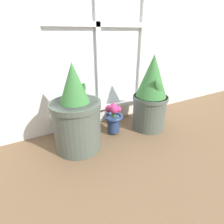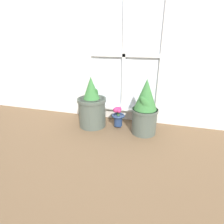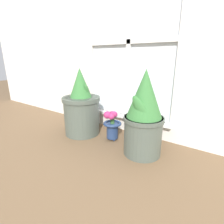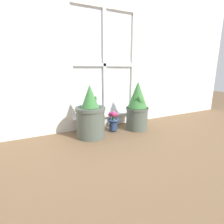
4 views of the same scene
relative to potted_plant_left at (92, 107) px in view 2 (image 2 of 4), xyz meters
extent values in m
plane|color=brown|center=(0.30, -0.21, -0.24)|extent=(10.00, 10.00, 0.00)
cube|color=silver|center=(-1.00, 0.30, 1.01)|extent=(1.80, 0.05, 2.50)
cube|color=silver|center=(0.30, 0.30, -0.16)|extent=(0.80, 0.05, 0.16)
cube|color=white|center=(0.30, 0.31, 0.55)|extent=(0.80, 0.02, 1.27)
cube|color=white|center=(0.30, 0.29, 0.55)|extent=(0.04, 0.02, 1.27)
cube|color=white|center=(0.30, 0.29, 0.55)|extent=(0.80, 0.02, 0.04)
cube|color=white|center=(0.30, 0.26, -0.09)|extent=(0.86, 0.06, 0.02)
cylinder|color=#4C564C|center=(0.00, 0.00, -0.07)|extent=(0.31, 0.31, 0.34)
cylinder|color=#4C564C|center=(0.00, 0.00, 0.08)|extent=(0.33, 0.33, 0.03)
cylinder|color=#38281E|center=(0.00, 0.00, 0.09)|extent=(0.29, 0.29, 0.01)
cone|color=#387538|center=(0.00, 0.00, 0.22)|extent=(0.19, 0.19, 0.25)
ellipsoid|color=#387538|center=(0.06, 0.02, 0.16)|extent=(0.05, 0.10, 0.13)
cylinder|color=#4C564C|center=(0.61, -0.02, -0.10)|extent=(0.26, 0.26, 0.28)
cylinder|color=#4C564C|center=(0.61, -0.02, 0.03)|extent=(0.28, 0.28, 0.03)
cylinder|color=#38281E|center=(0.61, -0.02, 0.04)|extent=(0.24, 0.24, 0.01)
cone|color=#387538|center=(0.61, -0.02, 0.20)|extent=(0.24, 0.24, 0.32)
ellipsoid|color=#387538|center=(0.62, -0.10, 0.12)|extent=(0.16, 0.05, 0.19)
sphere|color=navy|center=(0.30, 0.08, -0.23)|extent=(0.02, 0.02, 0.02)
sphere|color=navy|center=(0.27, 0.03, -0.23)|extent=(0.02, 0.02, 0.02)
sphere|color=navy|center=(0.33, 0.03, -0.23)|extent=(0.02, 0.02, 0.02)
cylinder|color=navy|center=(0.30, 0.04, -0.16)|extent=(0.10, 0.10, 0.13)
torus|color=navy|center=(0.30, 0.04, -0.10)|extent=(0.15, 0.15, 0.02)
cylinder|color=#386633|center=(0.30, 0.04, -0.06)|extent=(0.03, 0.03, 0.07)
sphere|color=#B22D66|center=(0.30, 0.04, -0.01)|extent=(0.04, 0.04, 0.04)
sphere|color=#B22D66|center=(0.31, 0.06, -0.02)|extent=(0.05, 0.05, 0.05)
sphere|color=#B22D66|center=(0.28, 0.07, -0.03)|extent=(0.06, 0.06, 0.06)
sphere|color=#B22D66|center=(0.28, 0.05, -0.02)|extent=(0.05, 0.05, 0.05)
sphere|color=#B22D66|center=(0.28, 0.00, -0.01)|extent=(0.06, 0.06, 0.06)
sphere|color=#B22D66|center=(0.32, 0.00, -0.02)|extent=(0.05, 0.05, 0.05)
camera|label=1|loc=(-0.29, -1.01, 0.50)|focal=28.00mm
camera|label=2|loc=(0.73, -1.76, 0.71)|focal=28.00mm
camera|label=3|loc=(1.08, -1.07, 0.43)|focal=28.00mm
camera|label=4|loc=(-0.62, -1.76, 0.50)|focal=28.00mm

